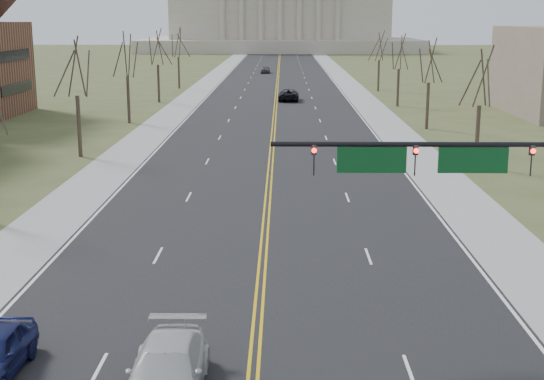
{
  "coord_description": "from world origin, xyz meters",
  "views": [
    {
      "loc": [
        0.91,
        -12.3,
        11.08
      ],
      "look_at": [
        0.41,
        22.96,
        3.0
      ],
      "focal_mm": 50.0,
      "sensor_mm": 36.0,
      "label": 1
    }
  ],
  "objects_px": {
    "car_sb_inner_second": "(167,372)",
    "car_far_nb": "(289,95)",
    "signal_mast": "(471,174)",
    "car_far_sb": "(265,69)"
  },
  "relations": [
    {
      "from": "car_sb_inner_second",
      "to": "car_far_nb",
      "type": "height_order",
      "value": "car_sb_inner_second"
    },
    {
      "from": "signal_mast",
      "to": "car_far_sb",
      "type": "distance_m",
      "value": 128.47
    },
    {
      "from": "signal_mast",
      "to": "car_far_nb",
      "type": "height_order",
      "value": "signal_mast"
    },
    {
      "from": "car_far_sb",
      "to": "car_sb_inner_second",
      "type": "bearing_deg",
      "value": -88.89
    },
    {
      "from": "signal_mast",
      "to": "car_sb_inner_second",
      "type": "relative_size",
      "value": 2.21
    },
    {
      "from": "car_sb_inner_second",
      "to": "car_far_nb",
      "type": "relative_size",
      "value": 0.96
    },
    {
      "from": "signal_mast",
      "to": "car_far_nb",
      "type": "bearing_deg",
      "value": 94.26
    },
    {
      "from": "car_far_sb",
      "to": "signal_mast",
      "type": "bearing_deg",
      "value": -84.44
    },
    {
      "from": "signal_mast",
      "to": "car_far_sb",
      "type": "bearing_deg",
      "value": 94.5
    },
    {
      "from": "car_sb_inner_second",
      "to": "car_far_sb",
      "type": "bearing_deg",
      "value": 89.81
    }
  ]
}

